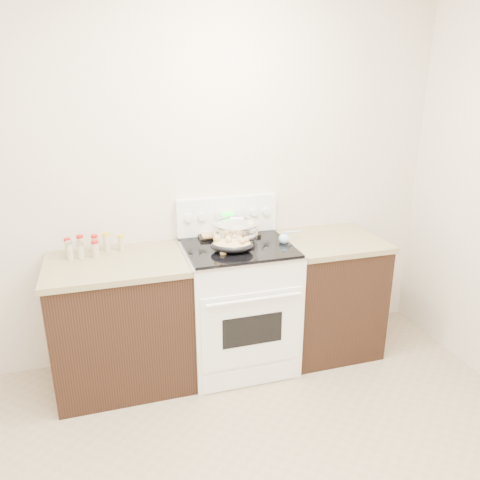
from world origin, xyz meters
name	(u,v)px	position (x,y,z in m)	size (l,w,h in m)	color
room_shell	(257,185)	(0.00, 0.00, 1.70)	(4.10, 3.60, 2.75)	beige
counter_left	(123,322)	(-0.48, 1.43, 0.46)	(0.93, 0.67, 0.92)	black
counter_right	(327,294)	(1.08, 1.43, 0.46)	(0.73, 0.67, 0.92)	black
kitchen_range	(238,303)	(0.35, 1.42, 0.49)	(0.78, 0.73, 1.22)	white
mixing_bowl	(236,232)	(0.36, 1.49, 1.02)	(0.37, 0.37, 0.19)	silver
roasting_pan	(232,244)	(0.28, 1.32, 0.99)	(0.34, 0.28, 0.11)	black
baking_sheet	(227,231)	(0.34, 1.70, 0.96)	(0.46, 0.34, 0.06)	black
wooden_spoon	(222,251)	(0.21, 1.32, 0.95)	(0.04, 0.26, 0.04)	tan
blue_ladle	(285,238)	(0.69, 1.39, 0.97)	(0.23, 0.17, 0.09)	#9CCAE8
spice_jars	(89,246)	(-0.65, 1.59, 0.98)	(0.39, 0.15, 0.13)	#BFB28C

